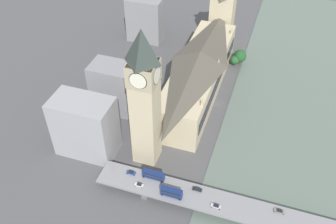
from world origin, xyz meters
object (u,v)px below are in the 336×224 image
at_px(victoria_tower, 222,16).
at_px(car_northbound_mid, 216,206).
at_px(clock_tower, 145,97).
at_px(road_bridge, 268,217).
at_px(double_decker_bus_lead, 153,175).
at_px(car_northbound_lead, 131,172).
at_px(car_southbound_mid, 139,185).
at_px(car_southbound_lead, 197,189).
at_px(car_northbound_tail, 279,211).
at_px(double_decker_bus_mid, 172,192).
at_px(parliament_hall, 199,73).

relative_size(victoria_tower, car_northbound_mid, 10.89).
height_order(clock_tower, car_northbound_mid, clock_tower).
bearing_deg(road_bridge, double_decker_bus_lead, -3.67).
xyz_separation_m(clock_tower, double_decker_bus_lead, (-9.95, 17.48, -33.30)).
xyz_separation_m(car_northbound_lead, car_northbound_mid, (-44.68, 5.83, -0.03)).
height_order(victoria_tower, car_southbound_mid, victoria_tower).
bearing_deg(car_northbound_mid, road_bridge, -172.83).
bearing_deg(car_southbound_mid, car_southbound_lead, -166.66).
bearing_deg(car_northbound_tail, road_bridge, 38.58).
xyz_separation_m(car_northbound_lead, car_southbound_lead, (-34.04, -0.67, -0.03)).
bearing_deg(car_southbound_mid, car_northbound_lead, -41.19).
relative_size(victoria_tower, double_decker_bus_mid, 4.90).
bearing_deg(car_northbound_tail, double_decker_bus_lead, -0.03).
height_order(parliament_hall, car_southbound_mid, parliament_hall).
distance_m(car_northbound_lead, car_southbound_lead, 34.05).
xyz_separation_m(victoria_tower, double_decker_bus_lead, (1.44, 144.13, -15.59)).
distance_m(clock_tower, double_decker_bus_lead, 38.90).
bearing_deg(car_northbound_mid, car_northbound_tail, -166.84).
xyz_separation_m(double_decker_bus_lead, double_decker_bus_mid, (-11.74, 7.22, 0.14)).
bearing_deg(double_decker_bus_lead, clock_tower, -60.35).
bearing_deg(parliament_hall, clock_tower, 79.58).
distance_m(victoria_tower, road_bridge, 158.85).
height_order(clock_tower, road_bridge, clock_tower).
height_order(car_northbound_tail, car_southbound_lead, car_southbound_lead).
relative_size(clock_tower, car_northbound_mid, 16.37).
xyz_separation_m(parliament_hall, car_northbound_tail, (-59.51, 79.77, -9.41)).
distance_m(car_northbound_lead, car_northbound_tail, 72.65).
distance_m(road_bridge, car_southbound_mid, 61.58).
bearing_deg(clock_tower, car_northbound_tail, 166.13).
height_order(car_northbound_mid, car_southbound_lead, car_northbound_mid).
relative_size(clock_tower, double_decker_bus_lead, 6.85).
bearing_deg(car_northbound_lead, car_northbound_mid, 172.57).
bearing_deg(car_southbound_lead, car_southbound_mid, 13.34).
relative_size(car_northbound_lead, car_southbound_mid, 1.06).
height_order(clock_tower, car_southbound_mid, clock_tower).
distance_m(parliament_hall, car_northbound_lead, 82.08).
bearing_deg(car_northbound_tail, parliament_hall, -53.27).
height_order(victoria_tower, car_northbound_tail, victoria_tower).
bearing_deg(car_southbound_lead, parliament_hall, -75.31).
bearing_deg(car_southbound_lead, victoria_tower, -81.73).
bearing_deg(car_northbound_tail, car_southbound_mid, 5.66).
relative_size(parliament_hall, car_southbound_lead, 22.94).
bearing_deg(clock_tower, victoria_tower, -95.14).
bearing_deg(car_northbound_lead, parliament_hall, -99.26).
bearing_deg(parliament_hall, car_southbound_lead, 104.69).
bearing_deg(parliament_hall, double_decker_bus_lead, 88.92).
relative_size(car_northbound_mid, car_southbound_mid, 1.10).
distance_m(clock_tower, car_northbound_tail, 81.15).
distance_m(double_decker_bus_lead, car_southbound_lead, 22.50).
relative_size(double_decker_bus_lead, car_northbound_lead, 2.47).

